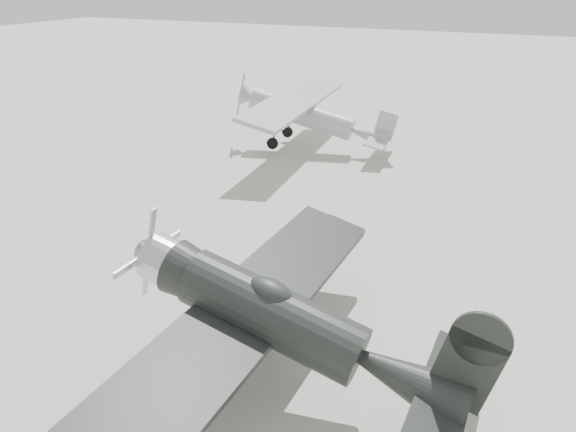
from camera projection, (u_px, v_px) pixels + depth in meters
name	position (u px, v px, depth m)	size (l,w,h in m)	color
ground	(267.00, 283.00, 17.29)	(160.00, 160.00, 0.00)	#A9A196
lowwing_monoplane	(288.00, 324.00, 12.00)	(8.07, 11.20, 3.63)	black
highwing_monoplane	(308.00, 111.00, 29.24)	(8.47, 11.93, 3.38)	#A4A8AA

